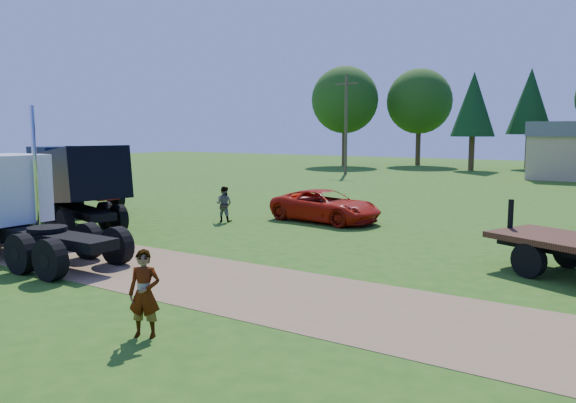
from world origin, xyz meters
The scene contains 10 objects.
ground centered at (0.00, 0.00, 0.00)m, with size 140.00×140.00×0.00m, color #275A13.
dirt_track centered at (0.00, 0.00, 0.01)m, with size 120.00×4.20×0.01m, color brown.
white_semi_tractor centered at (-7.53, -1.25, 1.61)m, with size 7.82×2.82×4.71m.
black_dump_truck centered at (-10.30, 3.20, 1.87)m, with size 8.02×4.31×3.41m.
navy_truck centered at (-15.68, 6.97, 1.60)m, with size 7.39×3.43×3.14m.
orange_pickup centered at (-2.11, 10.19, 0.69)m, with size 2.29×4.97×1.38m, color red.
spectator_a centered at (1.82, -3.80, 0.85)m, with size 0.62×0.41×1.70m, color #999999.
spectator_b centered at (-5.81, 7.74, 0.77)m, with size 0.75×0.58×1.54m, color #999999.
tan_shed centered at (4.00, 40.00, 2.42)m, with size 6.20×5.40×4.70m.
tree_row centered at (0.86, 49.87, 7.11)m, with size 54.99×12.91×11.28m.
Camera 1 is at (9.78, -10.98, 3.91)m, focal length 35.00 mm.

